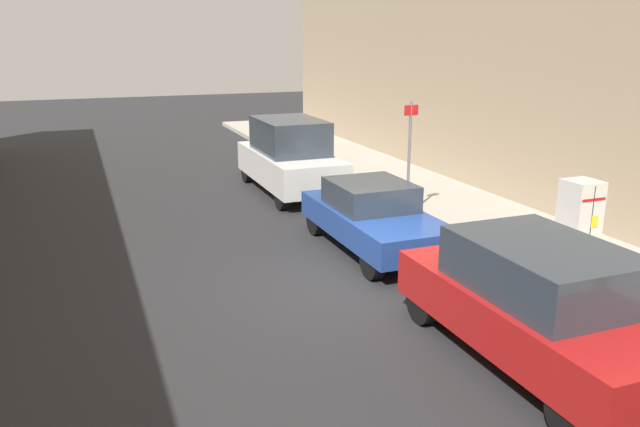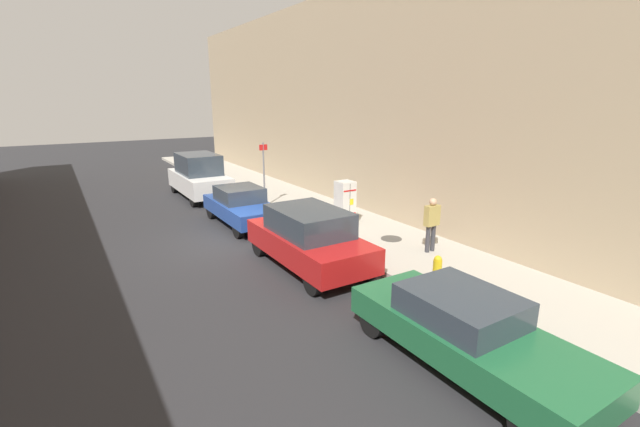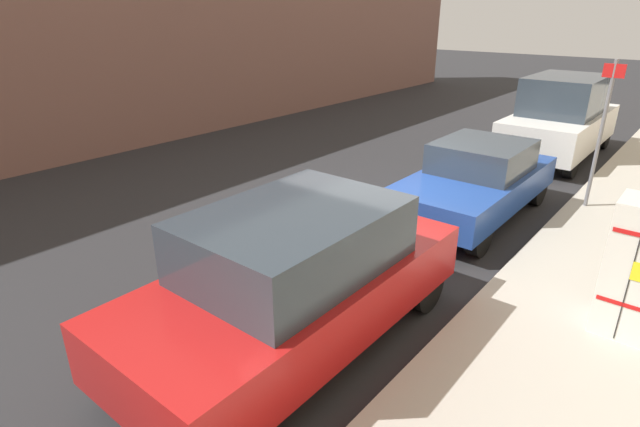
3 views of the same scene
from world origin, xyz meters
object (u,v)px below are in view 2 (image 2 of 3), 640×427
object	(u,v)px
discarded_refrigerator	(345,203)
parked_sedan_green	(467,331)
street_sign_post	(264,171)
fire_hydrant	(437,271)
parked_van_white	(199,176)
parked_hatchback_blue	(242,206)
parked_suv_red	(309,238)
pedestrian_walking_far	(432,221)

from	to	relation	value
discarded_refrigerator	parked_sedan_green	world-z (taller)	discarded_refrigerator
street_sign_post	fire_hydrant	bearing A→B (deg)	91.15
fire_hydrant	parked_van_white	xyz separation A→B (m)	(1.87, -13.77, 0.47)
street_sign_post	parked_hatchback_blue	xyz separation A→B (m)	(1.67, 1.50, -0.97)
parked_hatchback_blue	parked_sedan_green	xyz separation A→B (m)	(0.00, 10.75, -0.02)
parked_hatchback_blue	parked_suv_red	distance (m)	5.14
parked_van_white	parked_sedan_green	bearing A→B (deg)	90.00
pedestrian_walking_far	parked_sedan_green	distance (m)	5.65
parked_hatchback_blue	parked_sedan_green	size ratio (longest dim) A/B	0.88
discarded_refrigerator	pedestrian_walking_far	world-z (taller)	pedestrian_walking_far
pedestrian_walking_far	parked_hatchback_blue	size ratio (longest dim) A/B	0.41
parked_suv_red	parked_sedan_green	distance (m)	5.62
street_sign_post	parked_sedan_green	world-z (taller)	street_sign_post
pedestrian_walking_far	parked_van_white	bearing A→B (deg)	-97.57
street_sign_post	parked_suv_red	world-z (taller)	street_sign_post
discarded_refrigerator	parked_sedan_green	size ratio (longest dim) A/B	0.35
fire_hydrant	parked_sedan_green	bearing A→B (deg)	52.80
fire_hydrant	parked_van_white	size ratio (longest dim) A/B	0.17
discarded_refrigerator	parked_van_white	size ratio (longest dim) A/B	0.35
pedestrian_walking_far	parked_suv_red	bearing A→B (deg)	-43.76
parked_van_white	parked_sedan_green	size ratio (longest dim) A/B	1.00
discarded_refrigerator	parked_suv_red	world-z (taller)	discarded_refrigerator
parked_sedan_green	fire_hydrant	bearing A→B (deg)	-127.20
pedestrian_walking_far	discarded_refrigerator	bearing A→B (deg)	-105.42
parked_van_white	parked_suv_red	world-z (taller)	parked_van_white
pedestrian_walking_far	parked_hatchback_blue	distance (m)	7.35
discarded_refrigerator	fire_hydrant	size ratio (longest dim) A/B	2.04
parked_hatchback_blue	fire_hydrant	bearing A→B (deg)	102.67
parked_van_white	parked_suv_red	bearing A→B (deg)	90.00
discarded_refrigerator	pedestrian_walking_far	xyz separation A→B (m)	(-0.59, 3.73, 0.15)
parked_suv_red	parked_sedan_green	world-z (taller)	parked_suv_red
fire_hydrant	parked_van_white	world-z (taller)	parked_van_white
street_sign_post	pedestrian_walking_far	bearing A→B (deg)	103.62
parked_van_white	street_sign_post	bearing A→B (deg)	112.80
discarded_refrigerator	parked_van_white	distance (m)	8.67
discarded_refrigerator	parked_van_white	xyz separation A→B (m)	(3.00, -8.14, 0.05)
discarded_refrigerator	parked_hatchback_blue	distance (m)	4.02
pedestrian_walking_far	parked_suv_red	size ratio (longest dim) A/B	0.38
street_sign_post	parked_van_white	size ratio (longest dim) A/B	0.59
discarded_refrigerator	street_sign_post	bearing A→B (deg)	-72.34
parked_sedan_green	discarded_refrigerator	bearing A→B (deg)	-110.33
parked_van_white	parked_suv_red	distance (m)	10.61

